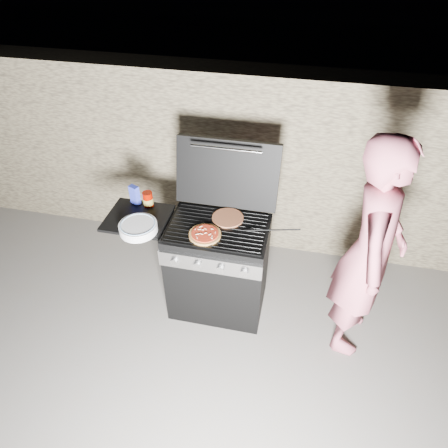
% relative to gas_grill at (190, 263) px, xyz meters
% --- Properties ---
extents(ground, '(50.00, 50.00, 0.00)m').
position_rel_gas_grill_xyz_m(ground, '(0.25, 0.00, -0.46)').
color(ground, '#5E5952').
extents(stone_wall, '(8.00, 0.35, 1.80)m').
position_rel_gas_grill_xyz_m(stone_wall, '(0.25, 1.05, 0.44)').
color(stone_wall, '#7F7254').
rests_on(stone_wall, ground).
extents(gas_grill, '(1.34, 0.79, 0.91)m').
position_rel_gas_grill_xyz_m(gas_grill, '(0.00, 0.00, 0.00)').
color(gas_grill, black).
rests_on(gas_grill, ground).
extents(pizza_topped, '(0.32, 0.32, 0.03)m').
position_rel_gas_grill_xyz_m(pizza_topped, '(0.18, -0.12, 0.47)').
color(pizza_topped, '#E49B60').
rests_on(pizza_topped, gas_grill).
extents(pizza_plain, '(0.30, 0.30, 0.01)m').
position_rel_gas_grill_xyz_m(pizza_plain, '(0.30, 0.12, 0.46)').
color(pizza_plain, '#B86F42').
rests_on(pizza_plain, gas_grill).
extents(sauce_jar, '(0.11, 0.11, 0.13)m').
position_rel_gas_grill_xyz_m(sauce_jar, '(-0.38, 0.17, 0.51)').
color(sauce_jar, '#770B00').
rests_on(sauce_jar, gas_grill).
extents(blue_carton, '(0.09, 0.08, 0.17)m').
position_rel_gas_grill_xyz_m(blue_carton, '(-0.50, 0.17, 0.53)').
color(blue_carton, '#2835B0').
rests_on(blue_carton, gas_grill).
extents(plate_stack, '(0.39, 0.39, 0.07)m').
position_rel_gas_grill_xyz_m(plate_stack, '(-0.34, -0.17, 0.48)').
color(plate_stack, white).
rests_on(plate_stack, gas_grill).
extents(person, '(0.54, 0.74, 1.86)m').
position_rel_gas_grill_xyz_m(person, '(1.39, -0.08, 0.48)').
color(person, '#B55769').
rests_on(person, ground).
extents(tongs, '(0.43, 0.02, 0.09)m').
position_rel_gas_grill_xyz_m(tongs, '(0.67, 0.00, 0.50)').
color(tongs, black).
rests_on(tongs, gas_grill).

